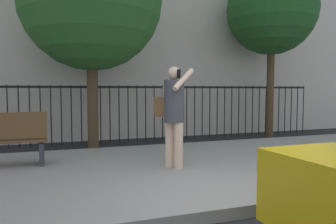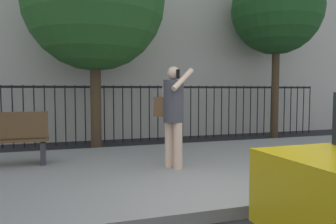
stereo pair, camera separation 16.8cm
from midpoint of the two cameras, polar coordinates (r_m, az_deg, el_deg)
name	(u,v)px [view 2 (the right image)]	position (r m, az deg, el deg)	size (l,w,h in m)	color
ground_plane	(249,218)	(4.10, 15.00, -17.36)	(60.00, 60.00, 0.00)	black
sidewalk	(182,169)	(5.96, 3.23, -9.74)	(28.00, 4.40, 0.15)	gray
iron_fence	(136,106)	(9.35, -5.01, 1.06)	(12.03, 0.04, 1.60)	black
pedestrian_on_phone	(172,109)	(5.55, 1.63, 0.47)	(0.60, 0.72, 1.71)	beige
street_tree_near	(277,9)	(10.78, 18.74, 16.45)	(2.69, 2.69, 5.22)	#4C3823
street_tree_far	(94,0)	(8.48, -12.04, 18.37)	(3.38, 3.38, 5.31)	#4C3823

